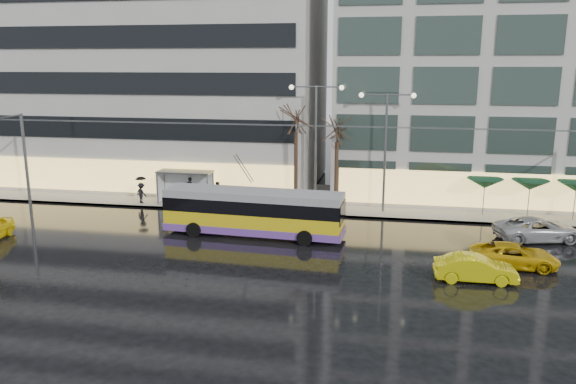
# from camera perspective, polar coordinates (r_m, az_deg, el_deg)

# --- Properties ---
(ground) EXTENTS (140.00, 140.00, 0.00)m
(ground) POSITION_cam_1_polar(r_m,az_deg,el_deg) (32.15, -3.42, -6.50)
(ground) COLOR black
(ground) RESTS_ON ground
(sidewalk) EXTENTS (80.00, 10.00, 0.15)m
(sidewalk) POSITION_cam_1_polar(r_m,az_deg,el_deg) (45.01, 3.31, -0.70)
(sidewalk) COLOR gray
(sidewalk) RESTS_ON ground
(kerb) EXTENTS (80.00, 0.10, 0.15)m
(kerb) POSITION_cam_1_polar(r_m,az_deg,el_deg) (40.26, 2.42, -2.34)
(kerb) COLOR slate
(kerb) RESTS_ON ground
(building_left) EXTENTS (34.00, 14.00, 22.00)m
(building_left) POSITION_cam_1_polar(r_m,az_deg,el_deg) (53.75, -15.73, 12.99)
(building_left) COLOR #A6A49E
(building_left) RESTS_ON sidewalk
(building_right) EXTENTS (32.00, 14.00, 25.00)m
(building_right) POSITION_cam_1_polar(r_m,az_deg,el_deg) (49.83, 24.73, 14.08)
(building_right) COLOR #A6A49E
(building_right) RESTS_ON sidewalk
(trolleybus) EXTENTS (11.50, 4.76, 5.28)m
(trolleybus) POSITION_cam_1_polar(r_m,az_deg,el_deg) (35.43, -3.53, -2.23)
(trolleybus) COLOR gold
(trolleybus) RESTS_ON ground
(catenary) EXTENTS (42.24, 5.12, 7.00)m
(catenary) POSITION_cam_1_polar(r_m,az_deg,el_deg) (38.43, 0.77, 3.32)
(catenary) COLOR #595B60
(catenary) RESTS_ON ground
(bus_shelter) EXTENTS (4.20, 1.60, 2.51)m
(bus_shelter) POSITION_cam_1_polar(r_m,az_deg,el_deg) (43.95, -10.77, 1.28)
(bus_shelter) COLOR #595B60
(bus_shelter) RESTS_ON sidewalk
(street_lamp_near) EXTENTS (3.96, 0.36, 9.03)m
(street_lamp_near) POSITION_cam_1_polar(r_m,az_deg,el_deg) (40.84, 2.85, 6.34)
(street_lamp_near) COLOR #595B60
(street_lamp_near) RESTS_ON sidewalk
(street_lamp_far) EXTENTS (3.96, 0.36, 8.53)m
(street_lamp_far) POSITION_cam_1_polar(r_m,az_deg,el_deg) (40.52, 9.90, 5.72)
(street_lamp_far) COLOR #595B60
(street_lamp_far) RESTS_ON sidewalk
(tree_a) EXTENTS (3.20, 3.20, 8.40)m
(tree_a) POSITION_cam_1_polar(r_m,az_deg,el_deg) (41.15, 0.81, 7.94)
(tree_a) COLOR black
(tree_a) RESTS_ON sidewalk
(tree_b) EXTENTS (3.20, 3.20, 7.70)m
(tree_b) POSITION_cam_1_polar(r_m,az_deg,el_deg) (41.02, 5.02, 6.91)
(tree_b) COLOR black
(tree_b) RESTS_ON sidewalk
(parasol_a) EXTENTS (2.50, 2.50, 2.65)m
(parasol_a) POSITION_cam_1_polar(r_m,az_deg,el_deg) (41.78, 19.37, 0.84)
(parasol_a) COLOR #595B60
(parasol_a) RESTS_ON sidewalk
(parasol_b) EXTENTS (2.50, 2.50, 2.65)m
(parasol_b) POSITION_cam_1_polar(r_m,az_deg,el_deg) (42.36, 23.38, 0.66)
(parasol_b) COLOR #595B60
(parasol_b) RESTS_ON sidewalk
(parasol_c) EXTENTS (2.50, 2.50, 2.65)m
(parasol_c) POSITION_cam_1_polar(r_m,az_deg,el_deg) (43.14, 27.25, 0.49)
(parasol_c) COLOR #595B60
(parasol_c) RESTS_ON sidewalk
(taxi_b) EXTENTS (4.07, 1.51, 1.33)m
(taxi_b) POSITION_cam_1_polar(r_m,az_deg,el_deg) (29.86, 18.49, -7.37)
(taxi_b) COLOR #CEC40A
(taxi_b) RESTS_ON ground
(taxi_c) EXTENTS (4.66, 2.31, 1.27)m
(taxi_c) POSITION_cam_1_polar(r_m,az_deg,el_deg) (32.61, 22.01, -6.00)
(taxi_c) COLOR #CFA00A
(taxi_c) RESTS_ON ground
(sedan_silver) EXTENTS (5.62, 3.60, 1.44)m
(sedan_silver) POSITION_cam_1_polar(r_m,az_deg,el_deg) (37.88, 24.05, -3.46)
(sedan_silver) COLOR #ACACB0
(sedan_silver) RESTS_ON ground
(pedestrian_a) EXTENTS (1.20, 1.22, 2.19)m
(pedestrian_a) POSITION_cam_1_polar(r_m,az_deg,el_deg) (44.38, -9.92, 0.90)
(pedestrian_a) COLOR black
(pedestrian_a) RESTS_ON sidewalk
(pedestrian_b) EXTENTS (0.81, 0.64, 1.65)m
(pedestrian_b) POSITION_cam_1_polar(r_m,az_deg,el_deg) (43.62, -7.19, -0.01)
(pedestrian_b) COLOR black
(pedestrian_b) RESTS_ON sidewalk
(pedestrian_c) EXTENTS (1.18, 1.10, 2.11)m
(pedestrian_c) POSITION_cam_1_polar(r_m,az_deg,el_deg) (44.51, -14.69, 0.31)
(pedestrian_c) COLOR black
(pedestrian_c) RESTS_ON sidewalk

